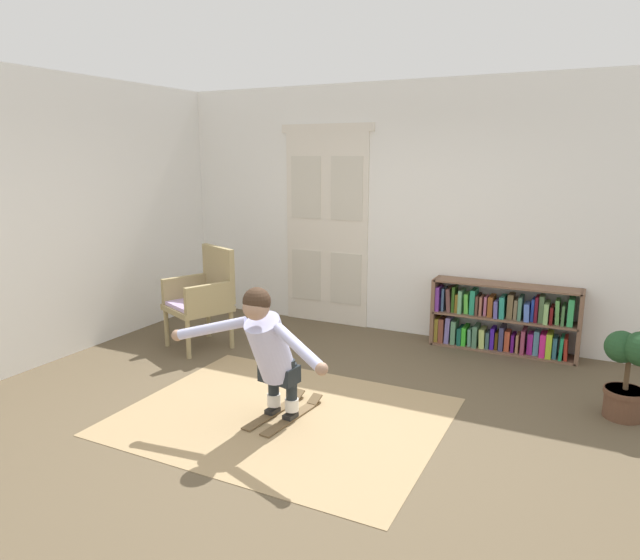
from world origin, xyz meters
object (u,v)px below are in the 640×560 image
(person_skier, at_px, (268,346))
(potted_plant, at_px, (631,367))
(wicker_chair, at_px, (204,295))
(bookshelf, at_px, (501,321))
(skis_pair, at_px, (285,412))

(person_skier, bearing_deg, potted_plant, 28.42)
(person_skier, bearing_deg, wicker_chair, 141.26)
(bookshelf, height_order, potted_plant, potted_plant)
(person_skier, bearing_deg, bookshelf, 63.26)
(bookshelf, xyz_separation_m, potted_plant, (1.19, -1.26, 0.11))
(wicker_chair, height_order, skis_pair, wicker_chair)
(bookshelf, relative_size, skis_pair, 1.95)
(potted_plant, relative_size, skis_pair, 0.96)
(potted_plant, bearing_deg, skis_pair, -155.07)
(bookshelf, xyz_separation_m, person_skier, (-1.32, -2.62, 0.32))
(skis_pair, xyz_separation_m, person_skier, (-0.02, -0.20, 0.63))
(wicker_chair, relative_size, potted_plant, 1.46)
(wicker_chair, bearing_deg, skis_pair, -33.89)
(wicker_chair, height_order, person_skier, person_skier)
(skis_pair, bearing_deg, wicker_chair, 146.11)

